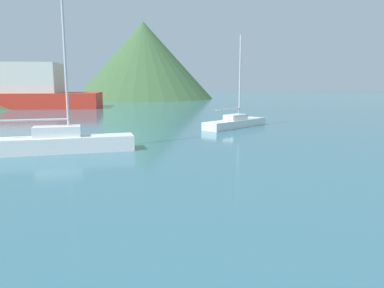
{
  "coord_description": "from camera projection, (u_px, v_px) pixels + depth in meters",
  "views": [
    {
      "loc": [
        -4.28,
        0.78,
        3.57
      ],
      "look_at": [
        0.9,
        14.0,
        1.2
      ],
      "focal_mm": 35.0,
      "sensor_mm": 36.0,
      "label": 1
    }
  ],
  "objects": [
    {
      "name": "sailboat_middle",
      "position": [
        58.0,
        142.0,
        19.07
      ],
      "size": [
        7.74,
        2.21,
        8.6
      ],
      "rotation": [
        0.0,
        0.0,
        -0.1
      ],
      "color": "white",
      "rests_on": "ground_plane"
    },
    {
      "name": "hill_central",
      "position": [
        144.0,
        61.0,
        78.87
      ],
      "size": [
        29.18,
        29.18,
        15.96
      ],
      "color": "#3D6038",
      "rests_on": "ground_plane"
    },
    {
      "name": "sailboat_inner",
      "position": [
        235.0,
        122.0,
        29.54
      ],
      "size": [
        6.45,
        4.11,
        7.15
      ],
      "rotation": [
        0.0,
        0.0,
        0.45
      ],
      "color": "white",
      "rests_on": "ground_plane"
    }
  ]
}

